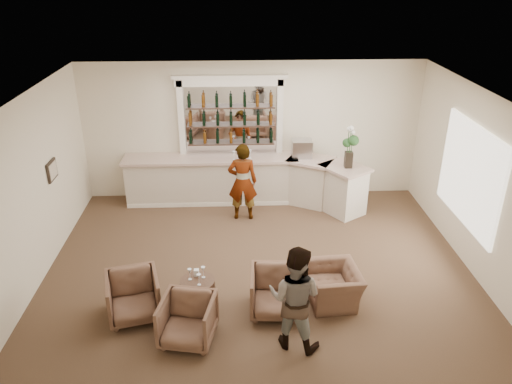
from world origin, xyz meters
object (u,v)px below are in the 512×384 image
bar_counter (246,181)px  guest (295,298)px  armchair_center (188,320)px  armchair_left (133,296)px  flower_vase (350,144)px  armchair_right (275,292)px  sommelier (243,182)px  espresso_machine (302,148)px  cocktail_table (198,293)px  armchair_far (334,285)px

bar_counter → guest: 4.99m
bar_counter → armchair_center: size_ratio=7.03×
armchair_left → armchair_center: bearing=-47.7°
bar_counter → armchair_left: bar_counter is taller
guest → flower_vase: size_ratio=1.76×
bar_counter → flower_vase: 2.60m
armchair_center → armchair_right: size_ratio=0.97×
armchair_left → flower_vase: (4.21, 3.53, 1.30)m
sommelier → espresso_machine: size_ratio=3.84×
armchair_left → espresso_machine: (3.26, 4.24, 0.96)m
bar_counter → cocktail_table: bearing=-103.1°
armchair_right → espresso_machine: size_ratio=1.81×
armchair_left → armchair_right: (2.32, 0.02, -0.00)m
sommelier → armchair_left: 3.89m
guest → espresso_machine: size_ratio=3.66×
armchair_right → armchair_left: bearing=-176.1°
guest → armchair_center: size_ratio=2.09×
guest → armchair_center: bearing=17.2°
bar_counter → armchair_right: size_ratio=6.79×
espresso_machine → bar_counter: bearing=-175.3°
armchair_far → bar_counter: bearing=-165.7°
guest → armchair_right: 0.94m
armchair_center → espresso_machine: (2.34, 4.86, 0.97)m
sommelier → cocktail_table: bearing=77.2°
guest → espresso_machine: bearing=-75.6°
armchair_left → espresso_machine: bearing=38.2°
armchair_left → armchair_right: 2.32m
cocktail_table → armchair_far: 2.32m
armchair_far → espresso_machine: (-0.08, 3.98, 1.04)m
bar_counter → flower_vase: bearing=-15.9°
armchair_left → espresso_machine: 5.44m
sommelier → armchair_left: bearing=63.2°
bar_counter → sommelier: sommelier is taller
cocktail_table → espresso_machine: (2.23, 4.01, 1.09)m
cocktail_table → armchair_center: bearing=-96.7°
espresso_machine → flower_vase: size_ratio=0.48×
guest → sommelier: bearing=-57.9°
guest → bar_counter: bearing=-60.5°
armchair_center → armchair_far: bearing=31.1°
flower_vase → armchair_left: bearing=-140.0°
espresso_machine → flower_vase: 1.24m
armchair_center → armchair_far: 2.57m
bar_counter → armchair_right: bearing=-84.9°
sommelier → armchair_center: 4.14m
bar_counter → guest: size_ratio=3.37×
bar_counter → armchair_right: 4.18m
bar_counter → guest: (0.59, -4.95, 0.28)m
cocktail_table → flower_vase: (3.19, 3.30, 1.43)m
guest → armchair_left: guest is taller
bar_counter → armchair_center: bearing=-102.0°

